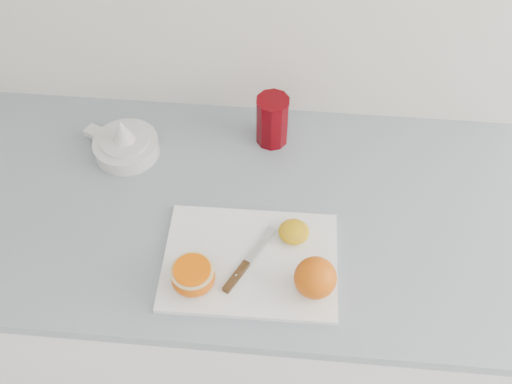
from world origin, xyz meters
TOP-DOWN VIEW (x-y plane):
  - counter at (0.13, 1.70)m, footprint 2.28×0.64m
  - cutting_board at (0.18, 1.56)m, footprint 0.35×0.25m
  - whole_orange at (0.31, 1.50)m, footprint 0.08×0.08m
  - half_orange at (0.08, 1.49)m, footprint 0.08×0.08m
  - squeezed_shell at (0.27, 1.62)m, footprint 0.06×0.06m
  - paring_knife at (0.17, 1.53)m, footprint 0.09×0.16m
  - citrus_juicer at (-0.13, 1.83)m, footprint 0.18×0.15m
  - red_tumbler at (0.20, 1.90)m, footprint 0.08×0.08m

SIDE VIEW (x-z plane):
  - counter at x=0.13m, z-range 0.00..0.89m
  - cutting_board at x=0.18m, z-range 0.89..0.90m
  - paring_knife at x=0.17m, z-range 0.90..0.91m
  - squeezed_shell at x=0.27m, z-range 0.90..0.93m
  - citrus_juicer at x=-0.13m, z-range 0.87..0.97m
  - half_orange at x=0.08m, z-range 0.90..0.95m
  - whole_orange at x=0.31m, z-range 0.90..0.98m
  - red_tumbler at x=0.20m, z-range 0.89..1.01m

